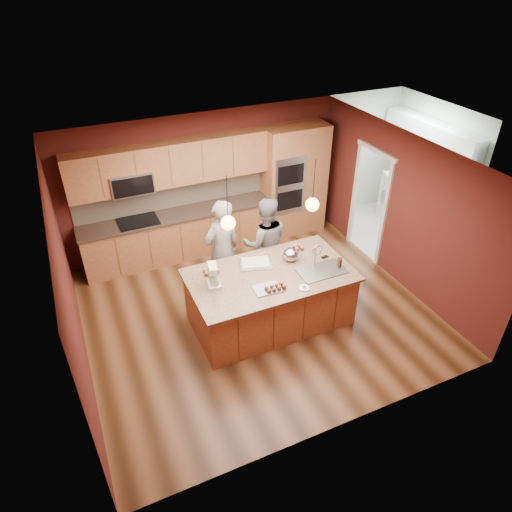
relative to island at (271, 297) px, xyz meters
name	(u,v)px	position (x,y,z in m)	size (l,w,h in m)	color
floor	(256,311)	(-0.13, 0.30, -0.48)	(5.50, 5.50, 0.00)	#3F2411
ceiling	(256,161)	(-0.13, 0.30, 2.22)	(5.50, 5.50, 0.00)	silver
wall_back	(203,182)	(-0.13, 2.80, 0.87)	(5.50, 5.50, 0.00)	#4D1A16
wall_front	(347,352)	(-0.13, -2.20, 0.87)	(5.50, 5.50, 0.00)	#4D1A16
wall_left	(68,289)	(-2.88, 0.30, 0.87)	(5.00, 5.00, 0.00)	#4D1A16
wall_right	(399,209)	(2.62, 0.30, 0.87)	(5.00, 5.00, 0.00)	#4D1A16
cabinet_run	(175,210)	(-0.81, 2.55, 0.51)	(3.74, 0.64, 2.30)	brown
oven_column	(294,181)	(1.72, 2.50, 0.67)	(1.30, 0.62, 2.30)	brown
doorway_trim	(369,205)	(2.60, 1.10, 0.57)	(0.08, 1.11, 2.20)	silver
laundry_room	(430,141)	(4.22, 1.50, 1.47)	(2.60, 2.70, 2.70)	#BBBBB4
pendant_left	(228,223)	(-0.68, 0.00, 1.53)	(0.20, 0.20, 0.80)	black
pendant_right	(312,204)	(0.65, 0.00, 1.53)	(0.20, 0.20, 0.80)	black
island	(271,297)	(0.00, 0.00, 0.00)	(2.55, 1.43, 1.32)	brown
person_left	(222,250)	(-0.45, 0.97, 0.44)	(0.67, 0.44, 1.84)	black
person_right	(265,243)	(0.35, 0.97, 0.37)	(0.83, 0.65, 1.71)	slate
stand_mixer	(213,277)	(-0.91, 0.09, 0.62)	(0.24, 0.30, 0.37)	white
sheet_cake	(255,263)	(-0.12, 0.34, 0.48)	(0.59, 0.50, 0.05)	silver
cooling_rack	(267,289)	(-0.22, -0.32, 0.47)	(0.40, 0.29, 0.02)	#9FA3A7
mixing_bowl	(291,255)	(0.45, 0.22, 0.56)	(0.26, 0.26, 0.22)	#B0B3B7
plate	(304,288)	(0.29, -0.53, 0.47)	(0.16, 0.16, 0.01)	white
tumbler	(339,263)	(1.06, -0.27, 0.54)	(0.08, 0.08, 0.16)	#36200D
phone	(325,257)	(1.00, 0.06, 0.46)	(0.12, 0.07, 0.01)	black
cupcakes_left	(211,271)	(-0.84, 0.41, 0.50)	(0.26, 0.17, 0.08)	#B97951
cupcakes_rack	(275,287)	(-0.12, -0.39, 0.51)	(0.33, 0.16, 0.07)	#B97951
cupcakes_right	(296,248)	(0.67, 0.45, 0.50)	(0.26, 0.17, 0.08)	#B97951
washer	(422,215)	(4.04, 1.12, 0.04)	(0.64, 0.66, 1.04)	white
dryer	(399,199)	(4.06, 1.89, 0.06)	(0.66, 0.68, 1.07)	white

